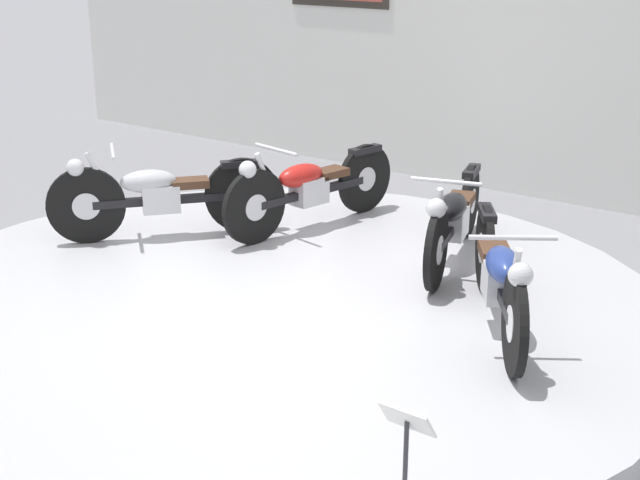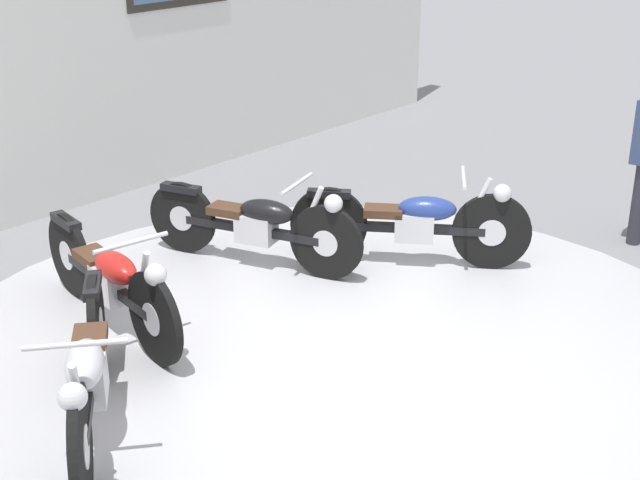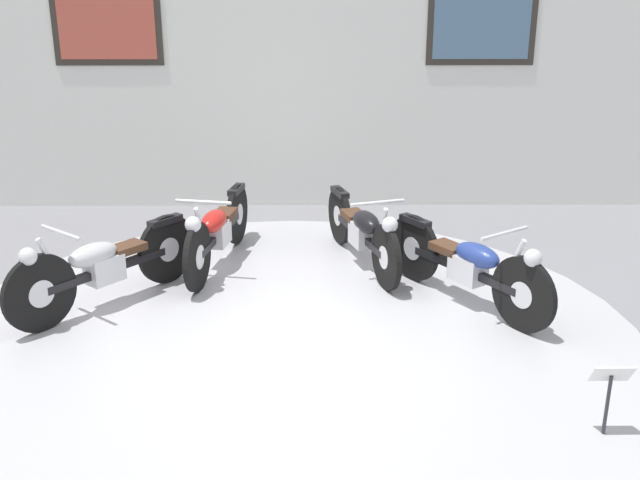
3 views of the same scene
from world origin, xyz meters
TOP-DOWN VIEW (x-y plane):
  - ground_plane at (0.00, 0.00)m, footprint 60.00×60.00m
  - display_platform at (0.00, 0.00)m, footprint 5.91×5.91m
  - motorcycle_silver at (-1.61, 0.51)m, footprint 1.32×1.60m
  - motorcycle_red at (-0.73, 1.48)m, footprint 0.55×1.98m
  - motorcycle_black at (0.73, 1.48)m, footprint 0.70×1.91m
  - motorcycle_blue at (1.61, 0.50)m, footprint 1.17×1.68m

SIDE VIEW (x-z plane):
  - ground_plane at x=0.00m, z-range 0.00..0.00m
  - display_platform at x=0.00m, z-range 0.00..0.21m
  - motorcycle_black at x=0.73m, z-range 0.19..0.98m
  - motorcycle_blue at x=1.61m, z-range 0.20..1.00m
  - motorcycle_red at x=-0.73m, z-range 0.20..1.00m
  - motorcycle_silver at x=-1.61m, z-range 0.20..1.01m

